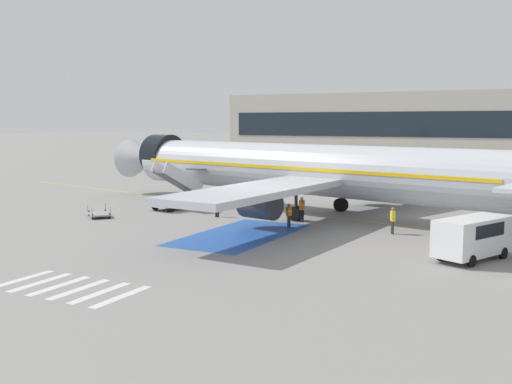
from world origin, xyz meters
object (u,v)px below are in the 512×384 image
ground_crew_1 (393,219)px  boarding_stairs_forward (178,197)px  fuel_tanker (448,172)px  baggage_cart (99,214)px  service_van_0 (473,235)px  ground_crew_3 (289,214)px  airliner (309,170)px  ground_crew_0 (217,206)px  ground_crew_2 (302,207)px

ground_crew_1 → boarding_stairs_forward: bearing=47.5°
fuel_tanker → baggage_cart: size_ratio=3.13×
service_van_0 → fuel_tanker: bearing=-53.6°
ground_crew_3 → fuel_tanker: bearing=-179.0°
service_van_0 → ground_crew_3: bearing=5.0°
airliner → boarding_stairs_forward: 11.56m
baggage_cart → service_van_0: bearing=125.6°
baggage_cart → ground_crew_3: (14.94, 2.76, 0.70)m
airliner → ground_crew_1: (8.12, -5.11, -2.57)m
airliner → service_van_0: (13.89, -10.46, -2.23)m
ground_crew_0 → ground_crew_1: (13.89, -0.58, 0.12)m
airliner → fuel_tanker: airliner is taller
boarding_stairs_forward → baggage_cart: size_ratio=1.86×
ground_crew_0 → boarding_stairs_forward: bearing=-27.7°
boarding_stairs_forward → ground_crew_0: 5.77m
baggage_cart → ground_crew_2: (14.85, 5.24, 0.82)m
boarding_stairs_forward → ground_crew_3: (12.07, -3.79, -0.05)m
ground_crew_2 → ground_crew_3: size_ratio=1.11×
baggage_cart → ground_crew_1: ground_crew_1 is taller
service_van_0 → ground_crew_0: size_ratio=3.30×
airliner → ground_crew_3: airliner is taller
boarding_stairs_forward → fuel_tanker: (17.46, 26.16, 0.85)m
service_van_0 → baggage_cart: service_van_0 is taller
ground_crew_3 → ground_crew_0: bearing=-91.0°
airliner → service_van_0: airliner is taller
fuel_tanker → ground_crew_2: 28.02m
baggage_cart → ground_crew_2: 15.77m
baggage_cart → ground_crew_2: size_ratio=1.60×
fuel_tanker → ground_crew_2: bearing=178.0°
fuel_tanker → ground_crew_0: (-12.18, -28.48, -0.95)m
ground_crew_1 → airliner: bearing=24.0°
service_van_0 → baggage_cart: bearing=20.7°
fuel_tanker → service_van_0: fuel_tanker is taller
baggage_cart → ground_crew_2: bearing=148.6°
airliner → service_van_0: bearing=-114.5°
ground_crew_3 → airliner: bearing=-159.1°
baggage_cart → ground_crew_1: size_ratio=1.67×
boarding_stairs_forward → fuel_tanker: bearing=68.8°
boarding_stairs_forward → ground_crew_1: bearing=3.9°
service_van_0 → ground_crew_1: 7.87m
service_van_0 → baggage_cart: 27.88m
ground_crew_0 → ground_crew_2: bearing=-175.3°
fuel_tanker → baggage_cart: 38.55m
fuel_tanker → ground_crew_0: fuel_tanker is taller
ground_crew_0 → ground_crew_2: (6.70, 1.02, 0.17)m
airliner → boarding_stairs_forward: bearing=113.8°
boarding_stairs_forward → ground_crew_3: bearing=-4.9°
ground_crew_1 → fuel_tanker: bearing=-30.5°
fuel_tanker → ground_crew_2: size_ratio=5.01×
boarding_stairs_forward → ground_crew_1: size_ratio=3.12×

